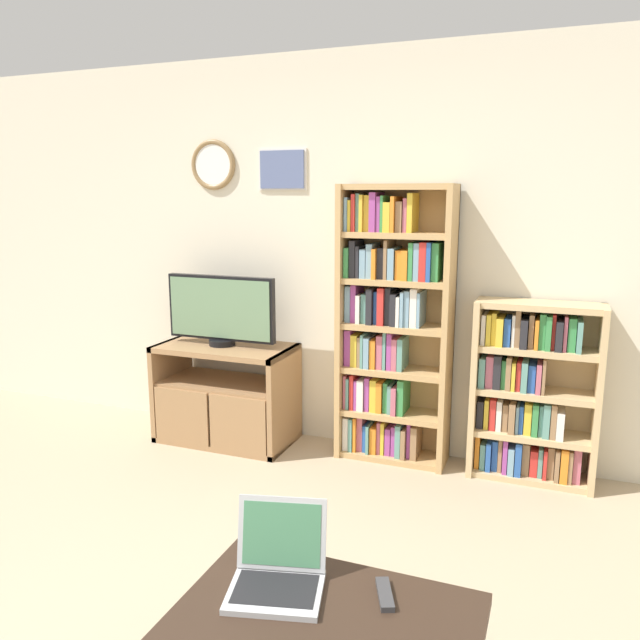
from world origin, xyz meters
TOP-DOWN VIEW (x-y plane):
  - wall_back at (-0.01, 2.41)m, footprint 6.87×0.09m
  - tv_stand at (-0.94, 2.10)m, footprint 0.93×0.50m
  - television at (-0.96, 2.12)m, footprint 0.79×0.18m
  - bookshelf_tall at (0.18, 2.24)m, footprint 0.71×0.28m
  - bookshelf_short at (1.05, 2.25)m, footprint 0.72×0.27m
  - coffee_table at (0.57, 0.08)m, footprint 0.94×0.60m
  - laptop at (0.36, 0.17)m, footprint 0.37×0.36m
  - remote_near_laptop at (0.71, 0.23)m, footprint 0.10×0.16m

SIDE VIEW (x-z plane):
  - tv_stand at x=-0.94m, z-range 0.00..0.68m
  - coffee_table at x=0.57m, z-range 0.16..0.58m
  - remote_near_laptop at x=0.71m, z-range 0.42..0.44m
  - laptop at x=0.36m, z-range 0.35..0.62m
  - bookshelf_short at x=1.05m, z-range -0.02..1.07m
  - bookshelf_tall at x=0.18m, z-range 0.01..1.77m
  - television at x=-0.96m, z-range 0.69..1.16m
  - wall_back at x=-0.01m, z-range 0.00..2.60m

